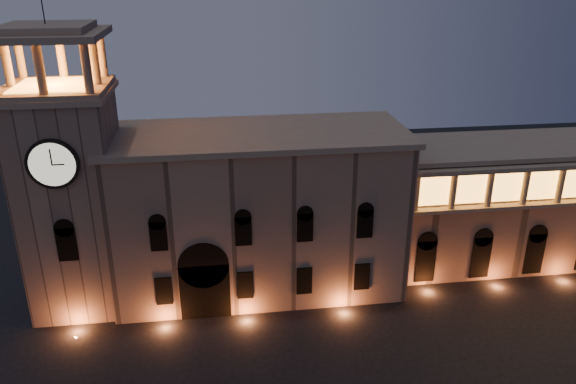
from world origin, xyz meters
name	(u,v)px	position (x,y,z in m)	size (l,w,h in m)	color
government_building	(258,212)	(-2.08, 21.93, 8.77)	(30.80, 12.80, 17.60)	#8C705B
clock_tower	(72,192)	(-20.50, 20.98, 12.50)	(9.80, 9.80, 32.40)	#8C705B
colonnade_wing	(543,200)	(32.00, 23.92, 7.33)	(40.60, 11.50, 14.50)	#876B56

